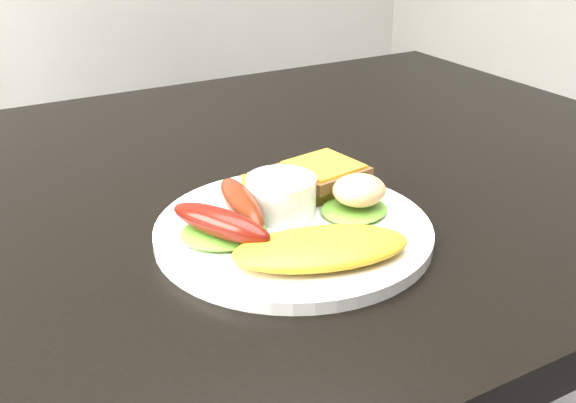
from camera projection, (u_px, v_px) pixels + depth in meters
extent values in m
cube|color=black|center=(224.00, 197.00, 0.76)|extent=(1.20, 0.80, 0.04)
imported|color=navy|center=(102.00, 54.00, 1.31)|extent=(0.63, 0.53, 1.50)
cylinder|color=white|center=(293.00, 230.00, 0.63)|extent=(0.26, 0.26, 0.01)
ellipsoid|color=#62A129|center=(224.00, 232.00, 0.61)|extent=(0.10, 0.09, 0.01)
ellipsoid|color=#53A33D|center=(354.00, 209.00, 0.65)|extent=(0.09, 0.08, 0.01)
ellipsoid|color=yellow|center=(321.00, 248.00, 0.57)|extent=(0.17, 0.11, 0.02)
ellipsoid|color=maroon|center=(220.00, 223.00, 0.59)|extent=(0.07, 0.11, 0.03)
ellipsoid|color=#642009|center=(241.00, 203.00, 0.62)|extent=(0.04, 0.11, 0.03)
cylinder|color=white|center=(281.00, 197.00, 0.64)|extent=(0.08, 0.08, 0.04)
cube|color=brown|center=(290.00, 188.00, 0.69)|extent=(0.08, 0.08, 0.01)
cube|color=brown|center=(324.00, 172.00, 0.69)|extent=(0.08, 0.08, 0.01)
ellipsoid|color=beige|center=(359.00, 190.00, 0.64)|extent=(0.06, 0.06, 0.03)
cube|color=#ADAFB7|center=(267.00, 238.00, 0.60)|extent=(0.14, 0.06, 0.00)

